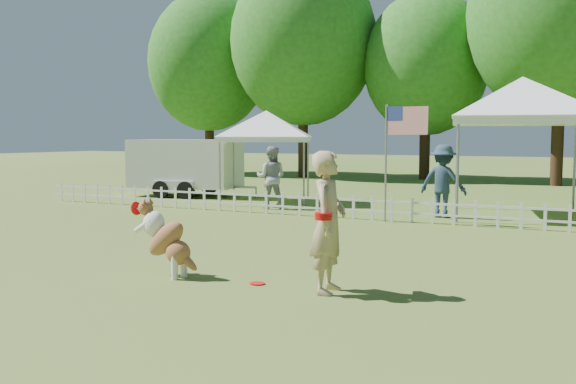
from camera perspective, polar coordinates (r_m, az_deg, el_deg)
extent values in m
plane|color=#345A1C|center=(9.70, -4.86, -7.44)|extent=(120.00, 120.00, 0.00)
imported|color=tan|center=(8.52, 3.62, -2.70)|extent=(0.54, 0.75, 1.89)
cylinder|color=red|center=(9.14, -2.74, -8.13)|extent=(0.28, 0.28, 0.02)
imported|color=#9B9BA0|center=(18.41, -1.50, 1.30)|extent=(1.04, 0.92, 1.80)
imported|color=#23354B|center=(16.85, 13.62, 0.95)|extent=(1.29, 0.85, 1.87)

